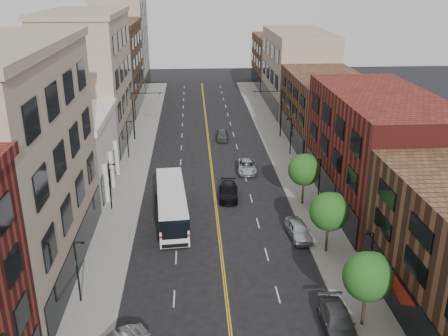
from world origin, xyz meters
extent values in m
cube|color=gray|center=(-10.00, 35.00, 0.07)|extent=(4.00, 110.00, 0.15)
cube|color=gray|center=(10.00, 35.00, 0.07)|extent=(4.00, 110.00, 0.15)
cube|color=gray|center=(-17.00, 13.00, 9.00)|extent=(10.00, 22.00, 18.00)
cube|color=silver|center=(-17.00, 31.00, 4.00)|extent=(10.00, 14.00, 8.00)
cube|color=gray|center=(-17.00, 48.00, 9.00)|extent=(10.00, 20.00, 18.00)
cube|color=#533321|center=(-17.00, 68.00, 7.50)|extent=(10.00, 20.00, 15.00)
cube|color=gray|center=(-17.00, 86.00, 10.00)|extent=(10.00, 16.00, 20.00)
cube|color=maroon|center=(17.00, 24.00, 6.00)|extent=(10.00, 22.00, 12.00)
cube|color=#533321|center=(17.00, 45.00, 5.00)|extent=(10.00, 20.00, 10.00)
cube|color=gray|center=(17.00, 66.00, 7.00)|extent=(10.00, 22.00, 14.00)
cube|color=#533321|center=(17.00, 86.00, 5.50)|extent=(10.00, 18.00, 11.00)
cylinder|color=black|center=(9.30, 4.00, 1.40)|extent=(0.22, 0.22, 2.50)
sphere|color=#1B5418|center=(9.30, 4.00, 4.04)|extent=(3.40, 3.40, 3.40)
sphere|color=#1B5418|center=(9.80, 4.40, 4.55)|extent=(2.04, 2.04, 2.04)
cylinder|color=black|center=(9.30, 14.00, 1.40)|extent=(0.22, 0.22, 2.50)
sphere|color=#1B5418|center=(9.30, 14.00, 4.04)|extent=(3.40, 3.40, 3.40)
sphere|color=#1B5418|center=(9.80, 14.40, 4.55)|extent=(2.04, 2.04, 2.04)
cylinder|color=black|center=(9.30, 24.00, 1.40)|extent=(0.22, 0.22, 2.50)
sphere|color=#1B5418|center=(9.30, 24.00, 4.04)|extent=(3.40, 3.40, 3.40)
sphere|color=#1B5418|center=(9.80, 24.40, 4.55)|extent=(2.04, 2.04, 2.04)
cylinder|color=black|center=(-11.00, 8.00, 2.65)|extent=(0.14, 0.14, 5.00)
cylinder|color=black|center=(-10.65, 8.00, 5.15)|extent=(0.70, 0.10, 0.10)
cube|color=black|center=(-10.40, 8.00, 5.10)|extent=(0.28, 0.14, 0.14)
cube|color=#19592D|center=(-11.00, 8.00, 3.55)|extent=(0.04, 0.55, 0.35)
cylinder|color=black|center=(-11.00, 24.00, 2.65)|extent=(0.14, 0.14, 5.00)
cylinder|color=black|center=(-10.65, 24.00, 5.15)|extent=(0.70, 0.10, 0.10)
cube|color=black|center=(-10.40, 24.00, 5.10)|extent=(0.28, 0.14, 0.14)
cube|color=#19592D|center=(-11.00, 24.00, 3.55)|extent=(0.04, 0.55, 0.35)
cylinder|color=black|center=(-11.00, 40.00, 2.65)|extent=(0.14, 0.14, 5.00)
cylinder|color=black|center=(-10.65, 40.00, 5.15)|extent=(0.70, 0.10, 0.10)
cube|color=black|center=(-10.40, 40.00, 5.10)|extent=(0.28, 0.14, 0.14)
cube|color=#19592D|center=(-11.00, 40.00, 3.55)|extent=(0.04, 0.55, 0.35)
cylinder|color=black|center=(11.00, 8.00, 2.65)|extent=(0.14, 0.14, 5.00)
cylinder|color=black|center=(10.65, 8.00, 5.15)|extent=(0.70, 0.10, 0.10)
cube|color=black|center=(10.40, 8.00, 5.10)|extent=(0.28, 0.14, 0.14)
cube|color=#19592D|center=(11.00, 8.00, 3.55)|extent=(0.04, 0.55, 0.35)
cylinder|color=black|center=(11.00, 24.00, 2.65)|extent=(0.14, 0.14, 5.00)
cylinder|color=black|center=(10.65, 24.00, 5.15)|extent=(0.70, 0.10, 0.10)
cube|color=black|center=(10.40, 24.00, 5.10)|extent=(0.28, 0.14, 0.14)
cube|color=#19592D|center=(11.00, 24.00, 3.55)|extent=(0.04, 0.55, 0.35)
cylinder|color=black|center=(11.00, 40.00, 2.65)|extent=(0.14, 0.14, 5.00)
cylinder|color=black|center=(10.65, 40.00, 5.15)|extent=(0.70, 0.10, 0.10)
cube|color=black|center=(10.40, 40.00, 5.10)|extent=(0.28, 0.14, 0.14)
cube|color=#19592D|center=(11.00, 40.00, 3.55)|extent=(0.04, 0.55, 0.35)
cylinder|color=black|center=(-11.00, 48.00, 3.75)|extent=(0.18, 0.18, 7.20)
cylinder|color=black|center=(-8.80, 48.00, 7.15)|extent=(4.40, 0.12, 0.12)
imported|color=black|center=(-7.00, 48.00, 6.75)|extent=(0.15, 0.18, 0.90)
cylinder|color=black|center=(11.00, 48.00, 3.75)|extent=(0.18, 0.18, 7.20)
cylinder|color=black|center=(8.80, 48.00, 7.15)|extent=(4.40, 0.12, 0.12)
imported|color=black|center=(7.00, 48.00, 6.75)|extent=(0.15, 0.18, 0.90)
cube|color=silver|center=(-4.58, 21.45, 1.71)|extent=(3.65, 12.59, 3.00)
cube|color=black|center=(-4.58, 21.45, 2.43)|extent=(3.69, 12.64, 1.09)
cube|color=#B7160D|center=(-4.58, 21.45, 1.40)|extent=(3.69, 12.64, 0.23)
cube|color=black|center=(-4.10, 15.24, 1.97)|extent=(2.28, 0.24, 1.66)
cylinder|color=black|center=(-5.62, 17.21, 0.50)|extent=(0.37, 1.01, 0.99)
cylinder|color=black|center=(-2.90, 17.43, 0.50)|extent=(0.37, 1.01, 0.99)
cylinder|color=black|center=(-6.27, 25.47, 0.50)|extent=(0.37, 1.01, 0.99)
cylinder|color=black|center=(-3.54, 25.68, 0.50)|extent=(0.37, 1.01, 0.99)
imported|color=#4C4C51|center=(7.40, 3.51, 0.76)|extent=(2.28, 5.28, 1.52)
imported|color=silver|center=(7.40, 16.89, 0.77)|extent=(2.22, 4.68, 1.55)
imported|color=#46464A|center=(-5.50, 28.00, 0.65)|extent=(1.47, 4.00, 1.31)
imported|color=black|center=(1.50, 26.26, 0.73)|extent=(2.37, 5.15, 1.46)
imported|color=#B3B7BC|center=(4.40, 34.11, 0.70)|extent=(2.61, 5.18, 1.40)
imported|color=#46464A|center=(2.11, 47.48, 0.73)|extent=(2.01, 4.40, 1.46)
camera|label=1|loc=(-2.25, -24.11, 22.99)|focal=40.00mm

